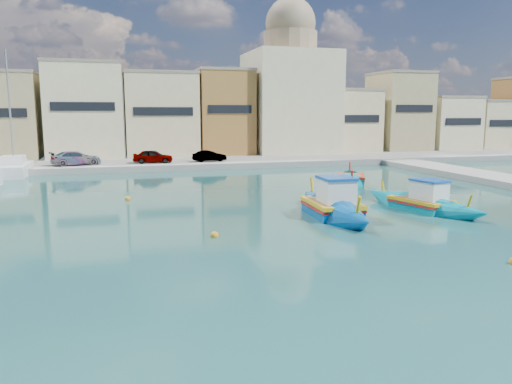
{
  "coord_description": "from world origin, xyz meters",
  "views": [
    {
      "loc": [
        -11.13,
        -18.52,
        5.52
      ],
      "look_at": [
        -4.08,
        6.0,
        1.4
      ],
      "focal_mm": 35.0,
      "sensor_mm": 36.0,
      "label": 1
    }
  ],
  "objects": [
    {
      "name": "parked_cars",
      "position": [
        -9.79,
        30.5,
        1.23
      ],
      "size": [
        16.69,
        2.84,
        1.3
      ],
      "color": "#4C1919",
      "rests_on": "north_quay"
    },
    {
      "name": "mooring_buoys",
      "position": [
        1.09,
        6.35,
        0.08
      ],
      "size": [
        23.57,
        20.55,
        0.36
      ],
      "color": "orange",
      "rests_on": "ground"
    },
    {
      "name": "church_block",
      "position": [
        10.0,
        40.0,
        8.41
      ],
      "size": [
        10.0,
        10.0,
        19.1
      ],
      "color": "beige",
      "rests_on": "ground"
    },
    {
      "name": "luzzu_cyan_mid",
      "position": [
        6.53,
        16.31,
        0.25
      ],
      "size": [
        5.2,
        8.21,
        2.41
      ],
      "color": "#00879E",
      "rests_on": "ground"
    },
    {
      "name": "luzzu_turquoise_cabin",
      "position": [
        5.59,
        5.56,
        0.33
      ],
      "size": [
        3.91,
        8.84,
        2.78
      ],
      "color": "#008BA2",
      "rests_on": "ground"
    },
    {
      "name": "north_townhouses",
      "position": [
        6.68,
        39.36,
        5.0
      ],
      "size": [
        83.2,
        7.87,
        10.19
      ],
      "color": "beige",
      "rests_on": "ground"
    },
    {
      "name": "yacht_north",
      "position": [
        -19.5,
        30.5,
        0.46
      ],
      "size": [
        2.48,
        8.69,
        11.6
      ],
      "color": "white",
      "rests_on": "ground"
    },
    {
      "name": "north_quay",
      "position": [
        0.0,
        32.0,
        0.3
      ],
      "size": [
        80.0,
        8.0,
        0.6
      ],
      "primitive_type": "cube",
      "color": "gray",
      "rests_on": "ground"
    },
    {
      "name": "luzzu_blue_cabin",
      "position": [
        0.04,
        5.54,
        0.4
      ],
      "size": [
        2.79,
        9.43,
        3.3
      ],
      "color": "#0050A1",
      "rests_on": "ground"
    },
    {
      "name": "ground",
      "position": [
        0.0,
        0.0,
        0.0
      ],
      "size": [
        160.0,
        160.0,
        0.0
      ],
      "primitive_type": "plane",
      "color": "#113535",
      "rests_on": "ground"
    }
  ]
}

